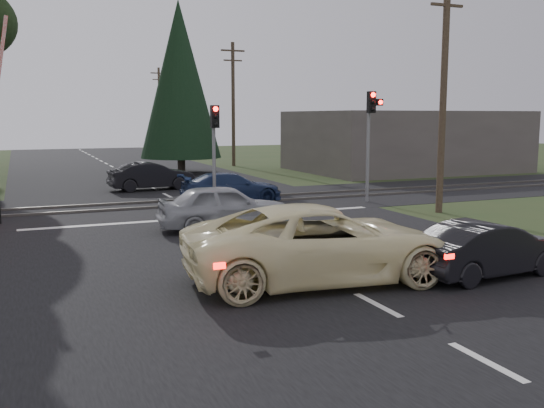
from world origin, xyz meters
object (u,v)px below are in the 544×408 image
traffic_signal_center (215,138)px  cream_coupe (322,244)px  utility_pole_near (444,88)px  silver_car (225,207)px  dark_hatchback (489,249)px  dark_car_far (152,176)px  blue_sedan (231,188)px  traffic_signal_right (371,125)px  utility_pole_far (160,107)px  utility_pole_mid (233,102)px

traffic_signal_center → cream_coupe: size_ratio=0.67×
utility_pole_near → silver_car: utility_pole_near is taller
utility_pole_near → dark_hatchback: utility_pole_near is taller
dark_car_far → silver_car: bearing=175.6°
dark_hatchback → blue_sedan: bearing=1.5°
dark_car_far → dark_hatchback: bearing=-173.6°
dark_hatchback → dark_car_far: bearing=6.1°
cream_coupe → silver_car: (0.00, 6.84, -0.12)m
traffic_signal_right → utility_pole_far: bearing=88.8°
dark_hatchback → utility_pole_far: bearing=-9.7°
utility_pole_near → dark_hatchback: bearing=-121.5°
utility_pole_far → cream_coupe: 56.80m
utility_pole_far → cream_coupe: (-8.70, -56.00, -3.87)m
utility_pole_near → dark_hatchback: size_ratio=2.33×
utility_pole_far → dark_car_far: (-8.70, -37.54, -4.03)m
utility_pole_near → dark_hatchback: (-4.97, -8.11, -4.09)m
blue_sedan → traffic_signal_center: bearing=137.1°
silver_car → utility_pole_mid: bearing=-16.2°
traffic_signal_right → blue_sedan: traffic_signal_right is taller
cream_coupe → utility_pole_near: bearing=-45.2°
traffic_signal_right → dark_car_far: traffic_signal_right is taller
blue_sedan → utility_pole_mid: bearing=-16.9°
utility_pole_near → blue_sedan: (-6.48, 5.68, -4.09)m
traffic_signal_right → silver_car: traffic_signal_right is taller
cream_coupe → blue_sedan: cream_coupe is taller
dark_hatchback → silver_car: (-3.73, 7.95, 0.10)m
dark_hatchback → silver_car: silver_car is taller
utility_pole_far → dark_car_far: bearing=-103.0°
utility_pole_far → silver_car: size_ratio=2.07×
traffic_signal_right → blue_sedan: bearing=158.2°
traffic_signal_right → utility_pole_near: utility_pole_near is taller
utility_pole_far → dark_car_far: 38.74m
traffic_signal_right → blue_sedan: 6.53m
traffic_signal_right → traffic_signal_center: size_ratio=1.15×
traffic_signal_center → utility_pole_mid: utility_pole_mid is taller
utility_pole_far → blue_sedan: 43.99m
traffic_signal_center → dark_hatchback: traffic_signal_center is taller
blue_sedan → cream_coupe: bearing=172.7°
traffic_signal_center → blue_sedan: bearing=44.5°
traffic_signal_right → dark_car_far: (-7.75, 7.99, -2.62)m
cream_coupe → silver_car: size_ratio=1.42×
utility_pole_mid → cream_coupe: 32.43m
utility_pole_mid → traffic_signal_center: bearing=-111.2°
blue_sedan → dark_car_far: dark_car_far is taller
blue_sedan → utility_pole_near: bearing=-128.6°
utility_pole_far → cream_coupe: bearing=-98.8°
dark_car_far → utility_pole_near: bearing=-147.2°
traffic_signal_center → utility_pole_near: bearing=-32.0°
traffic_signal_center → blue_sedan: (1.02, 1.00, -2.17)m
traffic_signal_right → cream_coupe: 13.26m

